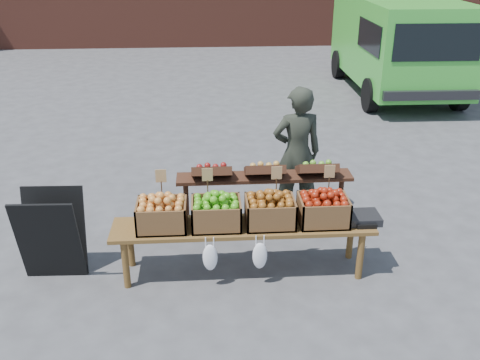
{
  "coord_description": "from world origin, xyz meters",
  "views": [
    {
      "loc": [
        -0.78,
        -4.8,
        3.26
      ],
      "look_at": [
        -0.43,
        0.5,
        0.85
      ],
      "focal_mm": 40.0,
      "sensor_mm": 36.0,
      "label": 1
    }
  ],
  "objects_px": {
    "back_table": "(264,197)",
    "crate_red_apples": "(270,212)",
    "display_bench": "(243,248)",
    "crate_russet_pears": "(216,214)",
    "crate_golden_apples": "(162,215)",
    "delivery_van": "(396,46)",
    "weighing_scale": "(363,217)",
    "vendor": "(297,153)",
    "chalkboard_sign": "(52,235)",
    "crate_green_apples": "(323,210)"
  },
  "relations": [
    {
      "from": "display_bench",
      "to": "crate_golden_apples",
      "type": "relative_size",
      "value": 5.4
    },
    {
      "from": "chalkboard_sign",
      "to": "back_table",
      "type": "height_order",
      "value": "back_table"
    },
    {
      "from": "vendor",
      "to": "crate_green_apples",
      "type": "xyz_separation_m",
      "value": [
        0.07,
        -1.27,
        -0.13
      ]
    },
    {
      "from": "back_table",
      "to": "vendor",
      "type": "bearing_deg",
      "value": 50.19
    },
    {
      "from": "delivery_van",
      "to": "crate_golden_apples",
      "type": "relative_size",
      "value": 9.4
    },
    {
      "from": "crate_russet_pears",
      "to": "weighing_scale",
      "type": "relative_size",
      "value": 1.47
    },
    {
      "from": "vendor",
      "to": "crate_red_apples",
      "type": "relative_size",
      "value": 3.37
    },
    {
      "from": "crate_golden_apples",
      "to": "crate_russet_pears",
      "type": "distance_m",
      "value": 0.55
    },
    {
      "from": "display_bench",
      "to": "crate_red_apples",
      "type": "distance_m",
      "value": 0.51
    },
    {
      "from": "vendor",
      "to": "display_bench",
      "type": "relative_size",
      "value": 0.62
    },
    {
      "from": "crate_russet_pears",
      "to": "crate_red_apples",
      "type": "bearing_deg",
      "value": 0.0
    },
    {
      "from": "delivery_van",
      "to": "crate_russet_pears",
      "type": "distance_m",
      "value": 8.27
    },
    {
      "from": "vendor",
      "to": "crate_green_apples",
      "type": "height_order",
      "value": "vendor"
    },
    {
      "from": "chalkboard_sign",
      "to": "crate_red_apples",
      "type": "relative_size",
      "value": 1.92
    },
    {
      "from": "display_bench",
      "to": "crate_golden_apples",
      "type": "bearing_deg",
      "value": 180.0
    },
    {
      "from": "delivery_van",
      "to": "crate_green_apples",
      "type": "bearing_deg",
      "value": -113.21
    },
    {
      "from": "chalkboard_sign",
      "to": "weighing_scale",
      "type": "bearing_deg",
      "value": 0.75
    },
    {
      "from": "delivery_van",
      "to": "chalkboard_sign",
      "type": "relative_size",
      "value": 4.9
    },
    {
      "from": "crate_golden_apples",
      "to": "crate_russet_pears",
      "type": "xyz_separation_m",
      "value": [
        0.55,
        0.0,
        0.0
      ]
    },
    {
      "from": "delivery_van",
      "to": "crate_golden_apples",
      "type": "xyz_separation_m",
      "value": [
        -4.78,
        -7.1,
        -0.34
      ]
    },
    {
      "from": "vendor",
      "to": "back_table",
      "type": "distance_m",
      "value": 0.79
    },
    {
      "from": "delivery_van",
      "to": "chalkboard_sign",
      "type": "height_order",
      "value": "delivery_van"
    },
    {
      "from": "crate_red_apples",
      "to": "chalkboard_sign",
      "type": "bearing_deg",
      "value": 178.33
    },
    {
      "from": "delivery_van",
      "to": "crate_russet_pears",
      "type": "relative_size",
      "value": 9.4
    },
    {
      "from": "crate_russet_pears",
      "to": "delivery_van",
      "type": "bearing_deg",
      "value": 59.2
    },
    {
      "from": "crate_russet_pears",
      "to": "chalkboard_sign",
      "type": "bearing_deg",
      "value": 177.78
    },
    {
      "from": "chalkboard_sign",
      "to": "crate_green_apples",
      "type": "distance_m",
      "value": 2.8
    },
    {
      "from": "back_table",
      "to": "crate_red_apples",
      "type": "bearing_deg",
      "value": -91.54
    },
    {
      "from": "back_table",
      "to": "weighing_scale",
      "type": "bearing_deg",
      "value": -37.0
    },
    {
      "from": "delivery_van",
      "to": "crate_red_apples",
      "type": "distance_m",
      "value": 8.01
    },
    {
      "from": "chalkboard_sign",
      "to": "crate_red_apples",
      "type": "height_order",
      "value": "chalkboard_sign"
    },
    {
      "from": "crate_green_apples",
      "to": "weighing_scale",
      "type": "bearing_deg",
      "value": 0.0
    },
    {
      "from": "vendor",
      "to": "weighing_scale",
      "type": "height_order",
      "value": "vendor"
    },
    {
      "from": "delivery_van",
      "to": "crate_golden_apples",
      "type": "bearing_deg",
      "value": -123.37
    },
    {
      "from": "vendor",
      "to": "crate_green_apples",
      "type": "bearing_deg",
      "value": 87.62
    },
    {
      "from": "vendor",
      "to": "chalkboard_sign",
      "type": "bearing_deg",
      "value": 18.36
    },
    {
      "from": "vendor",
      "to": "crate_green_apples",
      "type": "distance_m",
      "value": 1.28
    },
    {
      "from": "back_table",
      "to": "crate_green_apples",
      "type": "bearing_deg",
      "value": -53.61
    },
    {
      "from": "display_bench",
      "to": "crate_russet_pears",
      "type": "bearing_deg",
      "value": 180.0
    },
    {
      "from": "chalkboard_sign",
      "to": "display_bench",
      "type": "height_order",
      "value": "chalkboard_sign"
    },
    {
      "from": "crate_russet_pears",
      "to": "crate_red_apples",
      "type": "xyz_separation_m",
      "value": [
        0.55,
        0.0,
        0.0
      ]
    },
    {
      "from": "crate_golden_apples",
      "to": "weighing_scale",
      "type": "bearing_deg",
      "value": 0.0
    },
    {
      "from": "back_table",
      "to": "weighing_scale",
      "type": "relative_size",
      "value": 6.18
    },
    {
      "from": "back_table",
      "to": "weighing_scale",
      "type": "height_order",
      "value": "back_table"
    },
    {
      "from": "display_bench",
      "to": "delivery_van",
      "type": "bearing_deg",
      "value": 60.86
    },
    {
      "from": "display_bench",
      "to": "crate_green_apples",
      "type": "distance_m",
      "value": 0.93
    },
    {
      "from": "weighing_scale",
      "to": "vendor",
      "type": "bearing_deg",
      "value": 111.29
    },
    {
      "from": "crate_russet_pears",
      "to": "weighing_scale",
      "type": "bearing_deg",
      "value": 0.0
    },
    {
      "from": "delivery_van",
      "to": "display_bench",
      "type": "xyz_separation_m",
      "value": [
        -3.96,
        -7.1,
        -0.77
      ]
    },
    {
      "from": "chalkboard_sign",
      "to": "weighing_scale",
      "type": "height_order",
      "value": "chalkboard_sign"
    }
  ]
}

